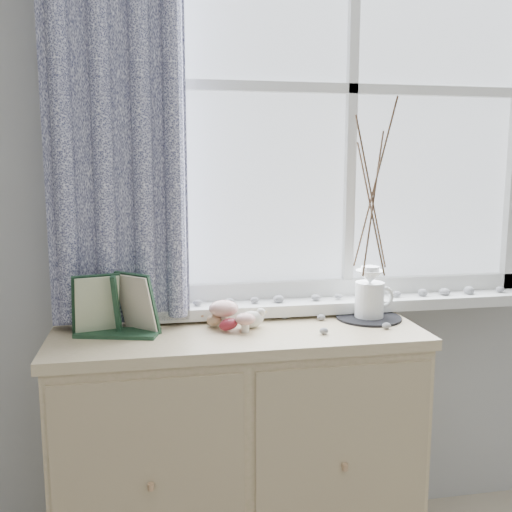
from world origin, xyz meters
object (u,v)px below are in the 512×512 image
(sideboard, at_px, (239,452))
(botanical_book, at_px, (116,306))
(toadstool_cluster, at_px, (229,312))
(twig_pitcher, at_px, (373,194))

(sideboard, distance_m, botanical_book, 0.65)
(sideboard, height_order, toadstool_cluster, toadstool_cluster)
(botanical_book, distance_m, toadstool_cluster, 0.36)
(toadstool_cluster, distance_m, twig_pitcher, 0.62)
(botanical_book, xyz_separation_m, twig_pitcher, (0.85, 0.07, 0.33))
(botanical_book, distance_m, twig_pitcher, 0.92)
(toadstool_cluster, bearing_deg, botanical_book, -173.80)
(botanical_book, height_order, toadstool_cluster, botanical_book)
(twig_pitcher, bearing_deg, botanical_book, 171.37)
(sideboard, bearing_deg, botanical_book, -177.99)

